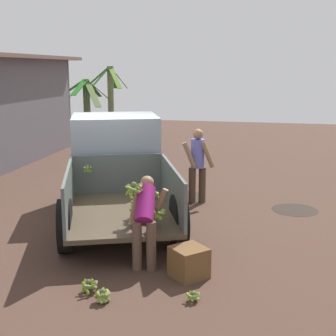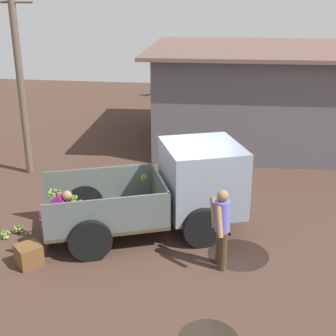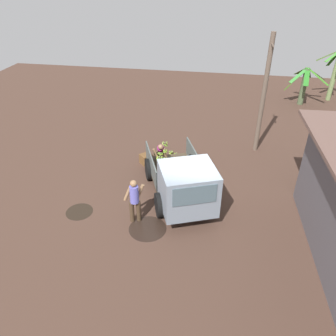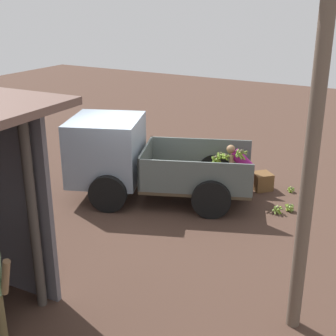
{
  "view_description": "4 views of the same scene",
  "coord_description": "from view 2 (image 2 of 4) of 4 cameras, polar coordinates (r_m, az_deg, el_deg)",
  "views": [
    {
      "loc": [
        -9.11,
        -3.44,
        3.04
      ],
      "look_at": [
        -0.45,
        -1.45,
        1.13
      ],
      "focal_mm": 50.0,
      "sensor_mm": 36.0,
      "label": 1
    },
    {
      "loc": [
        1.32,
        -10.1,
        5.31
      ],
      "look_at": [
        -0.15,
        -0.29,
        1.53
      ],
      "focal_mm": 50.0,
      "sensor_mm": 36.0,
      "label": 2
    },
    {
      "loc": [
        9.76,
        0.9,
        7.82
      ],
      "look_at": [
        -0.45,
        -0.88,
        1.31
      ],
      "focal_mm": 35.0,
      "sensor_mm": 36.0,
      "label": 3
    },
    {
      "loc": [
        -6.19,
        8.93,
        4.86
      ],
      "look_at": [
        -1.37,
        0.35,
        1.21
      ],
      "focal_mm": 50.0,
      "sensor_mm": 36.0,
      "label": 4
    }
  ],
  "objects": [
    {
      "name": "banana_palm_1",
      "position": [
        24.39,
        3.35,
        11.99
      ],
      "size": [
        2.19,
        2.48,
        2.9
      ],
      "color": "#507338",
      "rests_on": "ground"
    },
    {
      "name": "person_worker_loading",
      "position": [
        10.37,
        -13.76,
        -5.6
      ],
      "size": [
        0.75,
        0.65,
        1.36
      ],
      "rotation": [
        0.0,
        0.0,
        0.17
      ],
      "color": "brown",
      "rests_on": "ground"
    },
    {
      "name": "warehouse_shed",
      "position": [
        17.66,
        16.43,
        10.93
      ],
      "size": [
        10.41,
        7.17,
        3.45
      ],
      "rotation": [
        0.0,
        0.0,
        0.04
      ],
      "color": "#58535A",
      "rests_on": "ground"
    },
    {
      "name": "banana_palm_6",
      "position": [
        24.99,
        3.08,
        11.81
      ],
      "size": [
        2.54,
        2.33,
        2.62
      ],
      "color": "#566C33",
      "rests_on": "ground"
    },
    {
      "name": "person_bystander_near_shed",
      "position": [
        16.11,
        -0.84,
        5.13
      ],
      "size": [
        0.72,
        0.44,
        1.7
      ],
      "rotation": [
        0.0,
        0.0,
        4.57
      ],
      "color": "brown",
      "rests_on": "ground"
    },
    {
      "name": "utility_pole",
      "position": [
        14.46,
        -17.53,
        9.85
      ],
      "size": [
        1.23,
        0.21,
        5.46
      ],
      "color": "brown",
      "rests_on": "ground"
    },
    {
      "name": "cargo_truck",
      "position": [
        10.85,
        2.08,
        -2.05
      ],
      "size": [
        4.84,
        3.37,
        2.03
      ],
      "rotation": [
        0.0,
        0.0,
        0.38
      ],
      "color": "#433727",
      "rests_on": "ground"
    },
    {
      "name": "ground",
      "position": [
        11.48,
        0.97,
        -6.69
      ],
      "size": [
        36.0,
        36.0,
        0.0
      ],
      "primitive_type": "plane",
      "color": "#442F25"
    },
    {
      "name": "banana_palm_2",
      "position": [
        23.76,
        16.65,
        10.2
      ],
      "size": [
        1.96,
        2.4,
        2.37
      ],
      "color": "#435F2B",
      "rests_on": "ground"
    },
    {
      "name": "mud_patch_0",
      "position": [
        10.31,
        8.54,
        -10.38
      ],
      "size": [
        1.31,
        1.31,
        0.01
      ],
      "primitive_type": "cylinder",
      "color": "black",
      "rests_on": "ground"
    },
    {
      "name": "banana_bunch_on_ground_0",
      "position": [
        11.52,
        -17.7,
        -7.05
      ],
      "size": [
        0.27,
        0.25,
        0.2
      ],
      "color": "brown",
      "rests_on": "ground"
    },
    {
      "name": "person_foreground_visitor",
      "position": [
        9.39,
        6.54,
        -6.95
      ],
      "size": [
        0.49,
        0.74,
        1.71
      ],
      "rotation": [
        0.0,
        0.0,
        3.48
      ],
      "color": "#423020",
      "rests_on": "ground"
    },
    {
      "name": "banana_bunch_on_ground_2",
      "position": [
        11.39,
        -19.27,
        -7.64
      ],
      "size": [
        0.23,
        0.23,
        0.19
      ],
      "color": "brown",
      "rests_on": "ground"
    },
    {
      "name": "wooden_crate_0",
      "position": [
        10.15,
        -16.59,
        -10.15
      ],
      "size": [
        0.67,
        0.67,
        0.45
      ],
      "primitive_type": "cube",
      "rotation": [
        0.0,
        0.0,
        0.8
      ],
      "color": "brown",
      "rests_on": "ground"
    }
  ]
}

